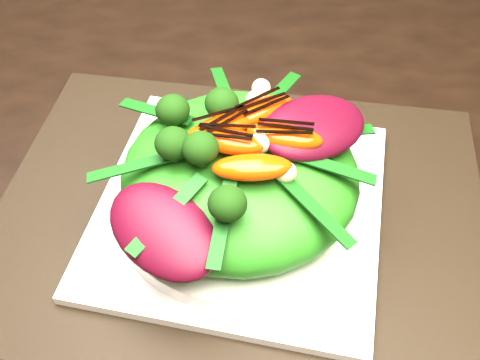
{
  "coord_description": "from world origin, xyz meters",
  "views": [
    {
      "loc": [
        0.11,
        -0.45,
        1.16
      ],
      "look_at": [
        0.12,
        -0.13,
        0.79
      ],
      "focal_mm": 42.0,
      "sensor_mm": 36.0,
      "label": 1
    }
  ],
  "objects_px": {
    "dining_table": "(121,135)",
    "orange_segment": "(209,124)",
    "lettuce_mound": "(240,174)",
    "salad_bowl": "(240,197)",
    "placemat": "(240,211)",
    "plate_base": "(240,206)"
  },
  "relations": [
    {
      "from": "dining_table",
      "to": "orange_segment",
      "type": "distance_m",
      "value": 0.19
    },
    {
      "from": "orange_segment",
      "to": "lettuce_mound",
      "type": "bearing_deg",
      "value": -38.69
    },
    {
      "from": "salad_bowl",
      "to": "orange_segment",
      "type": "bearing_deg",
      "value": 141.31
    },
    {
      "from": "placemat",
      "to": "salad_bowl",
      "type": "distance_m",
      "value": 0.02
    },
    {
      "from": "dining_table",
      "to": "salad_bowl",
      "type": "height_order",
      "value": "dining_table"
    },
    {
      "from": "dining_table",
      "to": "orange_segment",
      "type": "height_order",
      "value": "dining_table"
    },
    {
      "from": "lettuce_mound",
      "to": "orange_segment",
      "type": "relative_size",
      "value": 3.3
    },
    {
      "from": "dining_table",
      "to": "salad_bowl",
      "type": "relative_size",
      "value": 7.19
    },
    {
      "from": "dining_table",
      "to": "salad_bowl",
      "type": "distance_m",
      "value": 0.18
    },
    {
      "from": "plate_base",
      "to": "orange_segment",
      "type": "height_order",
      "value": "orange_segment"
    },
    {
      "from": "plate_base",
      "to": "salad_bowl",
      "type": "height_order",
      "value": "salad_bowl"
    },
    {
      "from": "placemat",
      "to": "lettuce_mound",
      "type": "relative_size",
      "value": 2.19
    },
    {
      "from": "dining_table",
      "to": "salad_bowl",
      "type": "bearing_deg",
      "value": -45.76
    },
    {
      "from": "plate_base",
      "to": "salad_bowl",
      "type": "xyz_separation_m",
      "value": [
        0.0,
        0.0,
        0.01
      ]
    },
    {
      "from": "placemat",
      "to": "orange_segment",
      "type": "bearing_deg",
      "value": 141.31
    },
    {
      "from": "salad_bowl",
      "to": "orange_segment",
      "type": "xyz_separation_m",
      "value": [
        -0.02,
        0.02,
        0.07
      ]
    },
    {
      "from": "plate_base",
      "to": "lettuce_mound",
      "type": "height_order",
      "value": "lettuce_mound"
    },
    {
      "from": "dining_table",
      "to": "lettuce_mound",
      "type": "bearing_deg",
      "value": -45.76
    },
    {
      "from": "plate_base",
      "to": "lettuce_mound",
      "type": "xyz_separation_m",
      "value": [
        -0.0,
        -0.0,
        0.04
      ]
    },
    {
      "from": "salad_bowl",
      "to": "plate_base",
      "type": "bearing_deg",
      "value": 0.0
    },
    {
      "from": "placemat",
      "to": "orange_segment",
      "type": "xyz_separation_m",
      "value": [
        -0.02,
        0.02,
        0.09
      ]
    },
    {
      "from": "placemat",
      "to": "orange_segment",
      "type": "distance_m",
      "value": 0.1
    }
  ]
}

